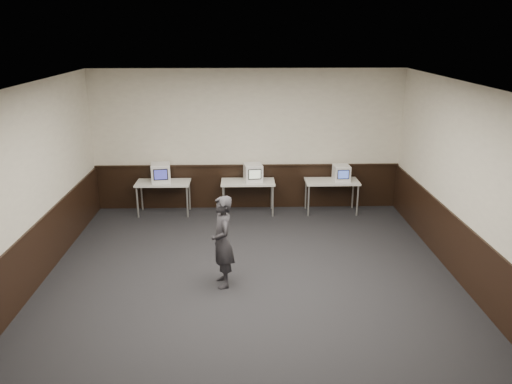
# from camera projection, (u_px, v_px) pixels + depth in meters

# --- Properties ---
(floor) EXTENTS (8.00, 8.00, 0.00)m
(floor) POSITION_uv_depth(u_px,v_px,m) (251.00, 291.00, 8.01)
(floor) COLOR black
(floor) RESTS_ON ground
(ceiling) EXTENTS (8.00, 8.00, 0.00)m
(ceiling) POSITION_uv_depth(u_px,v_px,m) (250.00, 89.00, 7.01)
(ceiling) COLOR white
(ceiling) RESTS_ON back_wall
(back_wall) EXTENTS (7.00, 0.00, 7.00)m
(back_wall) POSITION_uv_depth(u_px,v_px,m) (247.00, 140.00, 11.31)
(back_wall) COLOR beige
(back_wall) RESTS_ON ground
(front_wall) EXTENTS (7.00, 0.00, 7.00)m
(front_wall) POSITION_uv_depth(u_px,v_px,m) (259.00, 368.00, 3.71)
(front_wall) COLOR beige
(front_wall) RESTS_ON ground
(left_wall) EXTENTS (0.00, 8.00, 8.00)m
(left_wall) POSITION_uv_depth(u_px,v_px,m) (16.00, 199.00, 7.42)
(left_wall) COLOR beige
(left_wall) RESTS_ON ground
(right_wall) EXTENTS (0.00, 8.00, 8.00)m
(right_wall) POSITION_uv_depth(u_px,v_px,m) (480.00, 195.00, 7.60)
(right_wall) COLOR beige
(right_wall) RESTS_ON ground
(wainscot_back) EXTENTS (6.98, 0.04, 1.00)m
(wainscot_back) POSITION_uv_depth(u_px,v_px,m) (248.00, 187.00, 11.63)
(wainscot_back) COLOR black
(wainscot_back) RESTS_ON back_wall
(wainscot_left) EXTENTS (0.04, 7.98, 1.00)m
(wainscot_left) POSITION_uv_depth(u_px,v_px,m) (28.00, 265.00, 7.76)
(wainscot_left) COLOR black
(wainscot_left) RESTS_ON left_wall
(wainscot_right) EXTENTS (0.04, 7.98, 1.00)m
(wainscot_right) POSITION_uv_depth(u_px,v_px,m) (469.00, 260.00, 7.94)
(wainscot_right) COLOR black
(wainscot_right) RESTS_ON right_wall
(wainscot_rail) EXTENTS (6.98, 0.06, 0.04)m
(wainscot_rail) POSITION_uv_depth(u_px,v_px,m) (248.00, 166.00, 11.45)
(wainscot_rail) COLOR black
(wainscot_rail) RESTS_ON wainscot_back
(desk_left) EXTENTS (1.20, 0.60, 0.75)m
(desk_left) POSITION_uv_depth(u_px,v_px,m) (163.00, 185.00, 11.17)
(desk_left) COLOR silver
(desk_left) RESTS_ON ground
(desk_center) EXTENTS (1.20, 0.60, 0.75)m
(desk_center) POSITION_uv_depth(u_px,v_px,m) (248.00, 184.00, 11.22)
(desk_center) COLOR silver
(desk_center) RESTS_ON ground
(desk_right) EXTENTS (1.20, 0.60, 0.75)m
(desk_right) POSITION_uv_depth(u_px,v_px,m) (332.00, 184.00, 11.27)
(desk_right) COLOR silver
(desk_right) RESTS_ON ground
(emac_left) EXTENTS (0.48, 0.50, 0.42)m
(emac_left) POSITION_uv_depth(u_px,v_px,m) (161.00, 173.00, 11.09)
(emac_left) COLOR white
(emac_left) RESTS_ON desk_left
(emac_center) EXTENTS (0.45, 0.47, 0.39)m
(emac_center) POSITION_uv_depth(u_px,v_px,m) (253.00, 173.00, 11.16)
(emac_center) COLOR white
(emac_center) RESTS_ON desk_center
(emac_right) EXTENTS (0.37, 0.40, 0.36)m
(emac_right) POSITION_uv_depth(u_px,v_px,m) (341.00, 173.00, 11.20)
(emac_right) COLOR white
(emac_right) RESTS_ON desk_right
(person) EXTENTS (0.48, 0.63, 1.52)m
(person) POSITION_uv_depth(u_px,v_px,m) (222.00, 242.00, 7.99)
(person) COLOR #29282D
(person) RESTS_ON ground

